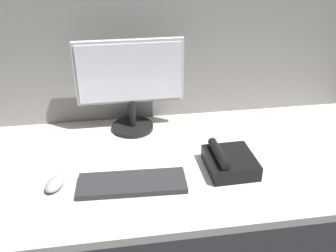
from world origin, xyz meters
TOP-DOWN VIEW (x-y plane):
  - ground_plane at (0.00, 0.00)cm, footprint 180.00×80.00cm
  - cubicle_wall_back at (0.00, 37.50)cm, footprint 180.00×5.00cm
  - monitor at (-12.73, 25.13)cm, footprint 44.57×18.00cm
  - keyboard at (-15.68, -15.77)cm, footprint 37.57×14.72cm
  - mouse at (-41.70, -12.79)cm, footprint 8.69×10.97cm
  - desk_phone at (20.04, -11.22)cm, footprint 17.43×19.38cm

SIDE VIEW (x-z plane):
  - ground_plane at x=0.00cm, z-range -3.00..0.00cm
  - keyboard at x=-15.68cm, z-range 0.00..2.00cm
  - mouse at x=-41.70cm, z-range 0.00..3.40cm
  - desk_phone at x=20.04cm, z-range -1.21..7.59cm
  - monitor at x=-12.73cm, z-range 2.36..41.85cm
  - cubicle_wall_back at x=0.00cm, z-range 0.00..69.02cm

